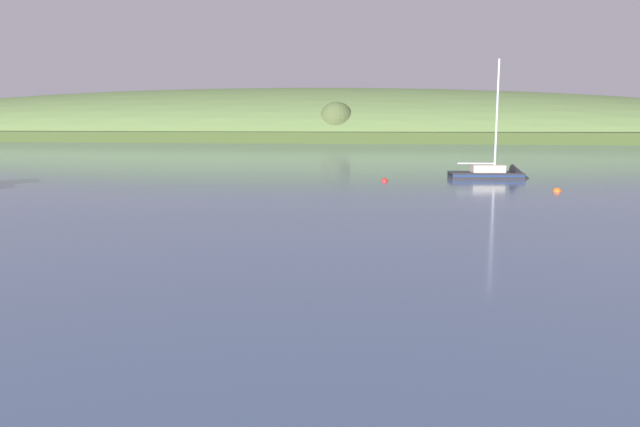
# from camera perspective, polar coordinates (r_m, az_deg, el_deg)

# --- Properties ---
(far_shoreline_hill) EXTENTS (521.46, 112.73, 38.59)m
(far_shoreline_hill) POSITION_cam_1_polar(r_m,az_deg,el_deg) (235.45, -3.80, 7.12)
(far_shoreline_hill) COLOR #3C4E24
(far_shoreline_hill) RESTS_ON ground
(sailboat_far_left) EXTENTS (9.20, 4.04, 14.79)m
(sailboat_far_left) POSITION_cam_1_polar(r_m,az_deg,el_deg) (71.01, 16.33, 3.38)
(sailboat_far_left) COLOR #232328
(sailboat_far_left) RESTS_ON ground
(mooring_buoy_foreground) EXTENTS (0.73, 0.73, 0.81)m
(mooring_buoy_foreground) POSITION_cam_1_polar(r_m,az_deg,el_deg) (59.11, 21.51, 1.95)
(mooring_buoy_foreground) COLOR #EA5B19
(mooring_buoy_foreground) RESTS_ON ground
(mooring_buoy_midchannel) EXTENTS (0.68, 0.68, 0.76)m
(mooring_buoy_midchannel) POSITION_cam_1_polar(r_m,az_deg,el_deg) (64.98, 6.14, 3.05)
(mooring_buoy_midchannel) COLOR red
(mooring_buoy_midchannel) RESTS_ON ground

